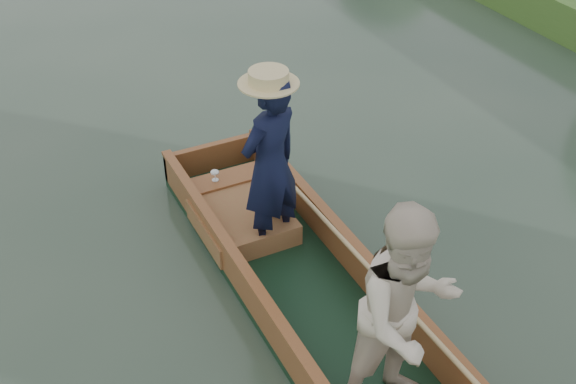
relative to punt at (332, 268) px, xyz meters
name	(u,v)px	position (x,y,z in m)	size (l,w,h in m)	color
ground	(319,316)	(-0.02, 0.16, -0.68)	(120.00, 120.00, 0.00)	#283D30
punt	(332,268)	(0.00, 0.00, 0.00)	(1.13, 5.00, 1.90)	black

